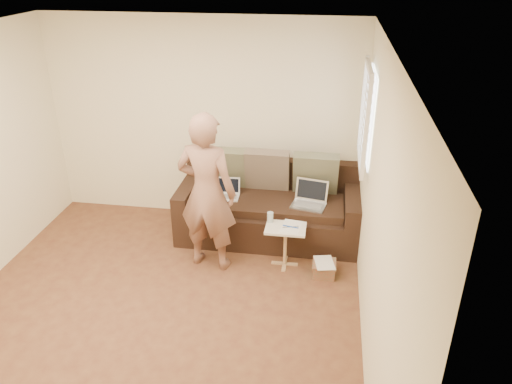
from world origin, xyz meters
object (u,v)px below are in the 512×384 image
side_table (285,246)px  striped_box (324,269)px  drinking_glass (270,217)px  laptop_silver (308,206)px  laptop_white (226,198)px  sofa (269,205)px  person (207,193)px

side_table → striped_box: size_ratio=1.91×
drinking_glass → striped_box: 0.82m
laptop_silver → laptop_white: laptop_silver is taller
sofa → side_table: sofa is taller
side_table → drinking_glass: drinking_glass is taller
laptop_silver → side_table: size_ratio=0.80×
person → side_table: (0.85, 0.10, -0.66)m
person → striped_box: bearing=-172.5°
laptop_silver → drinking_glass: (-0.41, -0.39, 0.03)m
person → side_table: person is taller
sofa → laptop_silver: bearing=-15.7°
laptop_white → side_table: size_ratio=0.62×
laptop_silver → laptop_white: size_ratio=1.29×
side_table → drinking_glass: size_ratio=4.11×
laptop_white → sofa: bearing=4.7°
side_table → drinking_glass: bearing=153.0°
laptop_silver → drinking_glass: size_ratio=3.27×
sofa → person: (-0.58, -0.73, 0.48)m
laptop_white → striped_box: laptop_white is taller
sofa → person: size_ratio=1.21×
sofa → laptop_white: 0.53m
striped_box → side_table: bearing=163.1°
side_table → person: bearing=-173.3°
sofa → striped_box: sofa is taller
laptop_silver → striped_box: size_ratio=1.52×
person → side_table: size_ratio=3.68×
side_table → laptop_white: bearing=144.5°
sofa → striped_box: size_ratio=8.51×
drinking_glass → striped_box: size_ratio=0.46×
sofa → striped_box: (0.72, -0.76, -0.34)m
sofa → laptop_white: sofa is taller
person → striped_box: size_ratio=7.02×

